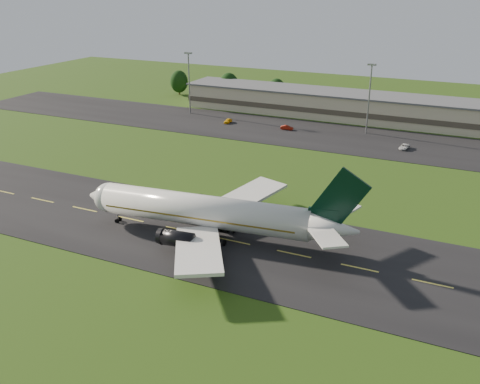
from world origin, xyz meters
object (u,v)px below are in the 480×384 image
at_px(terminal, 383,109).
at_px(light_mast_centre, 370,91).
at_px(light_mast_west, 189,76).
at_px(service_vehicle_c, 404,147).
at_px(service_vehicle_a, 228,121).
at_px(service_vehicle_b, 287,128).
at_px(airliner, 208,212).

bearing_deg(terminal, light_mast_centre, -94.95).
height_order(light_mast_west, service_vehicle_c, light_mast_west).
relative_size(terminal, service_vehicle_a, 36.98).
distance_m(light_mast_west, service_vehicle_b, 39.77).
relative_size(light_mast_centre, service_vehicle_a, 5.19).
distance_m(terminal, service_vehicle_b, 33.10).
distance_m(light_mast_west, light_mast_centre, 60.00).
xyz_separation_m(airliner, service_vehicle_a, (-32.39, 73.35, -3.89)).
distance_m(light_mast_west, service_vehicle_a, 22.24).
relative_size(terminal, service_vehicle_b, 37.43).
bearing_deg(terminal, service_vehicle_b, -136.83).
height_order(terminal, service_vehicle_b, terminal).
relative_size(light_mast_west, service_vehicle_a, 5.19).
bearing_deg(service_vehicle_b, light_mast_centre, -77.60).
relative_size(airliner, terminal, 0.35).
xyz_separation_m(light_mast_west, service_vehicle_c, (72.90, -11.56, -12.01)).
distance_m(light_mast_west, service_vehicle_c, 74.78).
height_order(service_vehicle_b, service_vehicle_c, service_vehicle_b).
bearing_deg(service_vehicle_b, light_mast_west, 77.08).
distance_m(light_mast_centre, service_vehicle_b, 26.38).
bearing_deg(terminal, service_vehicle_c, -67.49).
xyz_separation_m(airliner, light_mast_west, (-49.95, 79.91, 8.08)).
xyz_separation_m(light_mast_centre, service_vehicle_a, (-42.44, -6.55, -11.97)).
xyz_separation_m(light_mast_west, service_vehicle_b, (37.38, -6.35, -12.00)).
bearing_deg(service_vehicle_c, service_vehicle_a, -179.03).
distance_m(airliner, light_mast_west, 94.58).
relative_size(light_mast_centre, service_vehicle_b, 5.25).
distance_m(service_vehicle_a, service_vehicle_c, 55.57).
height_order(airliner, terminal, airliner).
distance_m(airliner, service_vehicle_b, 74.73).
bearing_deg(airliner, service_vehicle_b, 93.33).
relative_size(light_mast_centre, service_vehicle_c, 4.51).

